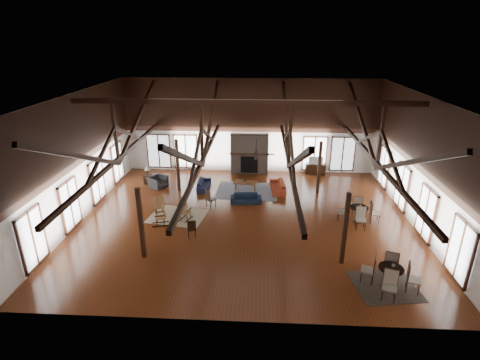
# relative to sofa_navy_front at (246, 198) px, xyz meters

# --- Properties ---
(floor) EXTENTS (16.00, 16.00, 0.00)m
(floor) POSITION_rel_sofa_navy_front_xyz_m (0.04, -1.97, -0.24)
(floor) COLOR #582612
(floor) RESTS_ON ground
(ceiling) EXTENTS (16.00, 14.00, 0.02)m
(ceiling) POSITION_rel_sofa_navy_front_xyz_m (0.04, -1.97, 5.76)
(ceiling) COLOR black
(ceiling) RESTS_ON wall_back
(wall_back) EXTENTS (16.00, 0.02, 6.00)m
(wall_back) POSITION_rel_sofa_navy_front_xyz_m (0.04, 5.03, 2.76)
(wall_back) COLOR silver
(wall_back) RESTS_ON floor
(wall_front) EXTENTS (16.00, 0.02, 6.00)m
(wall_front) POSITION_rel_sofa_navy_front_xyz_m (0.04, -8.97, 2.76)
(wall_front) COLOR silver
(wall_front) RESTS_ON floor
(wall_left) EXTENTS (0.02, 14.00, 6.00)m
(wall_left) POSITION_rel_sofa_navy_front_xyz_m (-7.96, -1.97, 2.76)
(wall_left) COLOR silver
(wall_left) RESTS_ON floor
(wall_right) EXTENTS (0.02, 14.00, 6.00)m
(wall_right) POSITION_rel_sofa_navy_front_xyz_m (8.04, -1.97, 2.76)
(wall_right) COLOR silver
(wall_right) RESTS_ON floor
(roof_truss) EXTENTS (15.60, 14.07, 3.14)m
(roof_truss) POSITION_rel_sofa_navy_front_xyz_m (0.04, -1.97, 3.79)
(roof_truss) COLOR black
(roof_truss) RESTS_ON wall_back
(post_grid) EXTENTS (8.16, 7.16, 3.05)m
(post_grid) POSITION_rel_sofa_navy_front_xyz_m (0.04, -1.97, 1.28)
(post_grid) COLOR black
(post_grid) RESTS_ON floor
(fireplace) EXTENTS (2.50, 0.69, 2.60)m
(fireplace) POSITION_rel_sofa_navy_front_xyz_m (0.04, 4.70, 1.05)
(fireplace) COLOR #736457
(fireplace) RESTS_ON floor
(ceiling_fan) EXTENTS (1.60, 1.60, 0.75)m
(ceiling_fan) POSITION_rel_sofa_navy_front_xyz_m (0.54, -2.97, 3.49)
(ceiling_fan) COLOR black
(ceiling_fan) RESTS_ON roof_truss
(sofa_navy_front) EXTENTS (1.70, 0.76, 0.48)m
(sofa_navy_front) POSITION_rel_sofa_navy_front_xyz_m (0.00, 0.00, 0.00)
(sofa_navy_front) COLOR #121E33
(sofa_navy_front) RESTS_ON floor
(sofa_navy_left) EXTENTS (1.75, 0.72, 0.51)m
(sofa_navy_left) POSITION_rel_sofa_navy_front_xyz_m (-2.55, 1.86, 0.01)
(sofa_navy_left) COLOR black
(sofa_navy_left) RESTS_ON floor
(sofa_orange) EXTENTS (2.00, 0.90, 0.57)m
(sofa_orange) POSITION_rel_sofa_navy_front_xyz_m (1.78, 1.71, 0.04)
(sofa_orange) COLOR #99371D
(sofa_orange) RESTS_ON floor
(coffee_table) EXTENTS (1.42, 0.91, 0.50)m
(coffee_table) POSITION_rel_sofa_navy_front_xyz_m (-0.11, 1.74, 0.20)
(coffee_table) COLOR brown
(coffee_table) RESTS_ON floor
(vase) EXTENTS (0.24, 0.24, 0.21)m
(vase) POSITION_rel_sofa_navy_front_xyz_m (-0.14, 1.82, 0.37)
(vase) COLOR #B2B2B2
(vase) RESTS_ON coffee_table
(armchair) EXTENTS (1.30, 1.26, 0.65)m
(armchair) POSITION_rel_sofa_navy_front_xyz_m (-5.32, 1.92, 0.08)
(armchair) COLOR #28282B
(armchair) RESTS_ON floor
(side_table_lamp) EXTENTS (0.44, 0.44, 1.12)m
(side_table_lamp) POSITION_rel_sofa_navy_front_xyz_m (-6.06, 2.46, 0.18)
(side_table_lamp) COLOR black
(side_table_lamp) RESTS_ON floor
(rocking_chair_a) EXTENTS (0.68, 0.87, 1.00)m
(rocking_chair_a) POSITION_rel_sofa_navy_front_xyz_m (-4.29, -1.62, 0.23)
(rocking_chair_a) COLOR #9B633B
(rocking_chair_a) RESTS_ON floor
(rocking_chair_b) EXTENTS (0.63, 0.86, 1.00)m
(rocking_chair_b) POSITION_rel_sofa_navy_front_xyz_m (-2.93, -2.19, 0.23)
(rocking_chair_b) COLOR #9B633B
(rocking_chair_b) RESTS_ON floor
(rocking_chair_c) EXTENTS (0.89, 0.61, 1.04)m
(rocking_chair_c) POSITION_rel_sofa_navy_front_xyz_m (-3.89, -2.70, 0.25)
(rocking_chair_c) COLOR #9B633B
(rocking_chair_c) RESTS_ON floor
(side_chair_a) EXTENTS (0.60, 0.60, 1.01)m
(side_chair_a) POSITION_rel_sofa_navy_front_xyz_m (-1.88, -0.74, 0.35)
(side_chair_a) COLOR black
(side_chair_a) RESTS_ON floor
(side_chair_b) EXTENTS (0.46, 0.46, 0.90)m
(side_chair_b) POSITION_rel_sofa_navy_front_xyz_m (-2.26, -3.87, 0.28)
(side_chair_b) COLOR black
(side_chair_b) RESTS_ON floor
(cafe_table_near) EXTENTS (2.09, 2.09, 1.07)m
(cafe_table_near) POSITION_rel_sofa_navy_front_xyz_m (5.46, -6.88, 0.29)
(cafe_table_near) COLOR black
(cafe_table_near) RESTS_ON floor
(cafe_table_far) EXTENTS (2.04, 2.04, 1.05)m
(cafe_table_far) POSITION_rel_sofa_navy_front_xyz_m (5.53, -1.86, 0.28)
(cafe_table_far) COLOR black
(cafe_table_far) RESTS_ON floor
(cup_near) EXTENTS (0.12, 0.12, 0.09)m
(cup_near) POSITION_rel_sofa_navy_front_xyz_m (5.55, -6.80, 0.58)
(cup_near) COLOR #B2B2B2
(cup_near) RESTS_ON cafe_table_near
(cup_far) EXTENTS (0.17, 0.17, 0.10)m
(cup_far) POSITION_rel_sofa_navy_front_xyz_m (5.57, -1.91, 0.57)
(cup_far) COLOR #B2B2B2
(cup_far) RESTS_ON cafe_table_far
(tv_console) EXTENTS (1.28, 0.48, 0.64)m
(tv_console) POSITION_rel_sofa_navy_front_xyz_m (4.34, 4.78, 0.08)
(tv_console) COLOR black
(tv_console) RESTS_ON floor
(television) EXTENTS (0.91, 0.19, 0.52)m
(television) POSITION_rel_sofa_navy_front_xyz_m (4.34, 4.78, 0.66)
(television) COLOR #B2B2B2
(television) RESTS_ON tv_console
(rug_tan) EXTENTS (3.02, 2.55, 0.01)m
(rug_tan) POSITION_rel_sofa_navy_front_xyz_m (-3.36, -1.79, -0.24)
(rug_tan) COLOR tan
(rug_tan) RESTS_ON floor
(rug_navy) EXTENTS (3.60, 2.77, 0.01)m
(rug_navy) POSITION_rel_sofa_navy_front_xyz_m (-0.00, 1.59, -0.24)
(rug_navy) COLOR #192247
(rug_navy) RESTS_ON floor
(rug_dark) EXTENTS (2.48, 2.32, 0.01)m
(rug_dark) POSITION_rel_sofa_navy_front_xyz_m (5.32, -6.91, -0.24)
(rug_dark) COLOR black
(rug_dark) RESTS_ON floor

